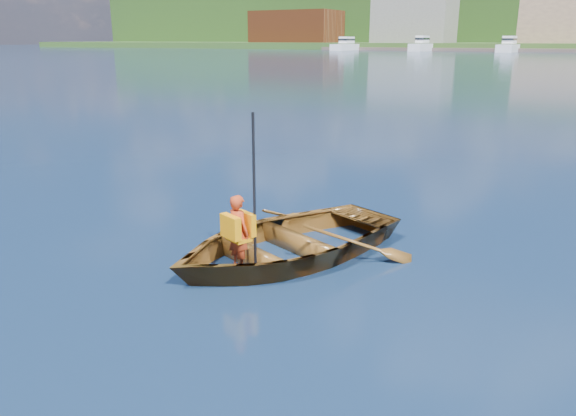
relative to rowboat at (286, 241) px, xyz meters
name	(u,v)px	position (x,y,z in m)	size (l,w,h in m)	color
ground	(342,261)	(0.77, 0.24, -0.23)	(600.00, 600.00, 0.00)	#11223A
rowboat	(286,241)	(0.00, 0.00, 0.00)	(3.80, 4.40, 0.76)	brown
child_paddler	(239,231)	(-0.19, -0.89, 0.39)	(0.44, 0.43, 2.04)	#BA3818
waterfront_buildings	(572,20)	(-6.96, 165.24, 7.51)	(202.00, 16.00, 14.00)	brown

